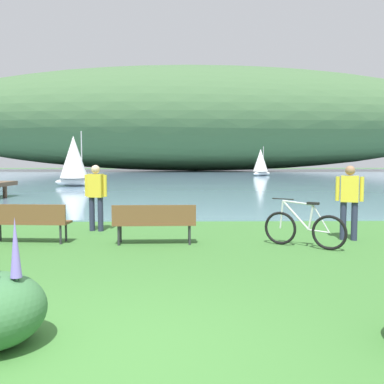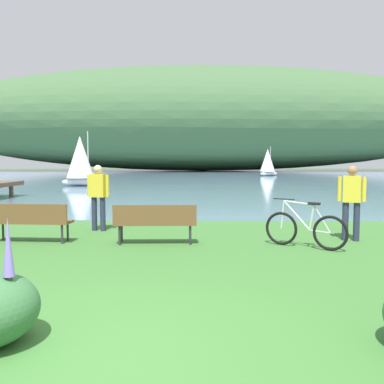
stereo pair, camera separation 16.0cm
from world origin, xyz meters
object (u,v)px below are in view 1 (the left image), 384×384
(person_on_the_grass, at_px, (349,198))
(sailboat_mid_bay, at_px, (261,162))
(bicycle_beside_path, at_px, (304,228))
(person_at_shoreline, at_px, (96,193))
(sailboat_nearest_to_shore, at_px, (74,160))
(park_bench_near_camera, at_px, (154,221))
(park_bench_further_along, at_px, (28,220))

(person_on_the_grass, xyz_separation_m, sailboat_mid_bay, (5.27, 39.80, 0.69))
(bicycle_beside_path, height_order, person_at_shoreline, person_at_shoreline)
(person_on_the_grass, xyz_separation_m, sailboat_nearest_to_shore, (-11.45, 20.07, 0.87))
(bicycle_beside_path, bearing_deg, person_at_shoreline, 155.91)
(bicycle_beside_path, bearing_deg, sailboat_mid_bay, 80.85)
(person_on_the_grass, bearing_deg, person_at_shoreline, 167.31)
(person_on_the_grass, bearing_deg, park_bench_near_camera, -174.68)
(park_bench_near_camera, bearing_deg, sailboat_nearest_to_shore, 108.93)
(person_at_shoreline, bearing_deg, park_bench_near_camera, -47.46)
(person_on_the_grass, distance_m, sailboat_mid_bay, 40.15)
(person_at_shoreline, relative_size, sailboat_mid_bay, 0.49)
(park_bench_further_along, height_order, person_on_the_grass, person_on_the_grass)
(park_bench_further_along, bearing_deg, sailboat_nearest_to_shore, 101.75)
(bicycle_beside_path, relative_size, sailboat_nearest_to_shore, 0.39)
(park_bench_further_along, bearing_deg, park_bench_near_camera, -4.06)
(park_bench_near_camera, distance_m, bicycle_beside_path, 3.19)
(park_bench_near_camera, xyz_separation_m, sailboat_mid_bay, (9.70, 40.21, 1.15))
(park_bench_near_camera, relative_size, sailboat_mid_bay, 0.52)
(park_bench_near_camera, bearing_deg, sailboat_mid_bay, 76.44)
(person_at_shoreline, distance_m, sailboat_nearest_to_shore, 19.49)
(park_bench_near_camera, xyz_separation_m, park_bench_further_along, (-2.81, 0.20, 0.00))
(bicycle_beside_path, height_order, sailboat_mid_bay, sailboat_mid_bay)
(park_bench_further_along, distance_m, person_on_the_grass, 7.25)
(park_bench_near_camera, xyz_separation_m, person_at_shoreline, (-1.63, 1.77, 0.46))
(person_on_the_grass, height_order, sailboat_nearest_to_shore, sailboat_nearest_to_shore)
(sailboat_nearest_to_shore, distance_m, sailboat_mid_bay, 25.87)
(sailboat_nearest_to_shore, xyz_separation_m, sailboat_mid_bay, (16.72, 19.73, -0.18))
(park_bench_near_camera, height_order, bicycle_beside_path, bicycle_beside_path)
(park_bench_further_along, xyz_separation_m, bicycle_beside_path, (5.97, -0.57, -0.12))
(sailboat_nearest_to_shore, bearing_deg, person_on_the_grass, -60.29)
(bicycle_beside_path, distance_m, sailboat_mid_bay, 41.12)
(sailboat_nearest_to_shore, bearing_deg, bicycle_beside_path, -63.95)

